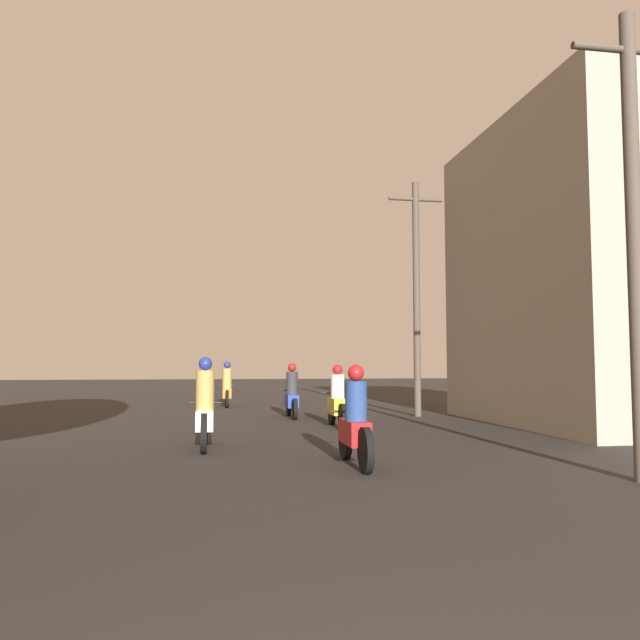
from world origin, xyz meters
TOP-DOWN VIEW (x-y plane):
  - motorcycle_red at (1.30, 7.72)m, footprint 0.60×2.00m
  - motorcycle_white at (-0.92, 10.00)m, footprint 0.60×1.96m
  - motorcycle_yellow at (2.12, 13.30)m, footprint 0.60×1.91m
  - motorcycle_blue at (1.37, 16.01)m, footprint 0.60×2.00m
  - motorcycle_orange at (-0.33, 20.85)m, footprint 0.60×2.00m
  - motorcycle_green at (-1.14, 24.73)m, footprint 0.60×1.98m
  - building_right_near at (9.09, 12.85)m, footprint 5.91×7.43m
  - utility_pole_near at (4.63, 5.91)m, footprint 1.60×0.20m
  - utility_pole_far at (4.97, 15.84)m, footprint 1.60×0.20m

SIDE VIEW (x-z plane):
  - motorcycle_red at x=1.30m, z-range -0.15..1.34m
  - motorcycle_yellow at x=2.12m, z-range -0.15..1.34m
  - motorcycle_blue at x=1.37m, z-range -0.16..1.36m
  - motorcycle_green at x=-1.14m, z-range -0.16..1.38m
  - motorcycle_orange at x=-0.33m, z-range -0.16..1.42m
  - motorcycle_white at x=-0.92m, z-range -0.17..1.45m
  - utility_pole_near at x=4.63m, z-range 0.16..6.33m
  - utility_pole_far at x=4.97m, z-range 0.16..6.95m
  - building_right_near at x=9.09m, z-range 0.00..7.59m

